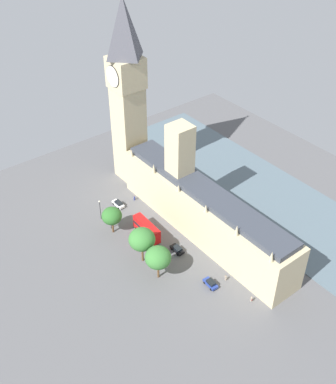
# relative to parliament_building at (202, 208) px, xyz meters

# --- Properties ---
(ground_plane) EXTENTS (132.80, 132.80, 0.00)m
(ground_plane) POSITION_rel_parliament_building_xyz_m (1.99, 1.12, -8.30)
(ground_plane) COLOR #565659
(river_thames) EXTENTS (31.78, 119.52, 0.25)m
(river_thames) POSITION_rel_parliament_building_xyz_m (-26.09, 1.12, -8.17)
(river_thames) COLOR slate
(river_thames) RESTS_ON ground
(parliament_building) EXTENTS (11.10, 62.80, 30.15)m
(parliament_building) POSITION_rel_parliament_building_xyz_m (0.00, 0.00, 0.00)
(parliament_building) COLOR #CCBA8E
(parliament_building) RESTS_ON ground
(clock_tower) EXTENTS (9.30, 9.30, 59.41)m
(clock_tower) POSITION_rel_parliament_building_xyz_m (-0.02, -35.59, 22.46)
(clock_tower) COLOR #CCBA8E
(clock_tower) RESTS_ON ground
(car_white_far_end) EXTENTS (1.95, 4.66, 1.74)m
(car_white_far_end) POSITION_rel_parliament_building_xyz_m (12.84, -24.14, -7.41)
(car_white_far_end) COLOR silver
(car_white_far_end) RESTS_ON ground
(double_decker_bus_near_tower) EXTENTS (2.94, 10.58, 4.75)m
(double_decker_bus_near_tower) POSITION_rel_parliament_building_xyz_m (13.84, -7.68, -5.66)
(double_decker_bus_near_tower) COLOR red
(double_decker_bus_near_tower) RESTS_ON ground
(car_black_kerbside) EXTENTS (2.06, 4.40, 1.74)m
(car_black_kerbside) POSITION_rel_parliament_building_xyz_m (11.06, 2.74, -7.41)
(car_black_kerbside) COLOR black
(car_black_kerbside) RESTS_ON ground
(car_blue_opposite_hall) EXTENTS (2.18, 4.32, 1.74)m
(car_blue_opposite_hall) POSITION_rel_parliament_building_xyz_m (12.13, 17.65, -7.41)
(car_blue_opposite_hall) COLOR navy
(car_blue_opposite_hall) RESTS_ON ground
(pedestrian_leading) EXTENTS (0.50, 0.60, 1.67)m
(pedestrian_leading) POSITION_rel_parliament_building_xyz_m (7.16, -23.59, -7.54)
(pedestrian_leading) COLOR navy
(pedestrian_leading) RESTS_ON ground
(pedestrian_midblock) EXTENTS (0.48, 0.58, 1.66)m
(pedestrian_midblock) POSITION_rel_parliament_building_xyz_m (7.74, 18.60, -7.55)
(pedestrian_midblock) COLOR gray
(pedestrian_midblock) RESTS_ON ground
(pedestrian_trailing) EXTENTS (0.57, 0.65, 1.61)m
(pedestrian_trailing) POSITION_rel_parliament_building_xyz_m (7.59, 27.63, -7.57)
(pedestrian_trailing) COLOR gray
(pedestrian_trailing) RESTS_ON ground
(plane_tree_by_river_gate) EXTENTS (5.82, 5.82, 8.51)m
(plane_tree_by_river_gate) POSITION_rel_parliament_building_xyz_m (20.58, -15.08, -2.29)
(plane_tree_by_river_gate) COLOR brown
(plane_tree_by_river_gate) RESTS_ON ground
(plane_tree_under_trees) EXTENTS (7.07, 7.07, 10.75)m
(plane_tree_under_trees) POSITION_rel_parliament_building_xyz_m (20.51, -0.39, -0.57)
(plane_tree_under_trees) COLOR brown
(plane_tree_under_trees) RESTS_ON ground
(plane_tree_corner) EXTENTS (6.77, 6.77, 9.94)m
(plane_tree_corner) POSITION_rel_parliament_building_xyz_m (20.80, 6.99, -1.25)
(plane_tree_corner) COLOR brown
(plane_tree_corner) RESTS_ON ground
(street_lamp_slot_10) EXTENTS (0.56, 0.56, 7.05)m
(street_lamp_slot_10) POSITION_rel_parliament_building_xyz_m (20.19, -16.72, -3.45)
(street_lamp_slot_10) COLOR black
(street_lamp_slot_10) RESTS_ON ground
(street_lamp_slot_11) EXTENTS (0.56, 0.56, 6.88)m
(street_lamp_slot_11) POSITION_rel_parliament_building_xyz_m (20.25, -22.25, -3.54)
(street_lamp_slot_11) COLOR black
(street_lamp_slot_11) RESTS_ON ground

